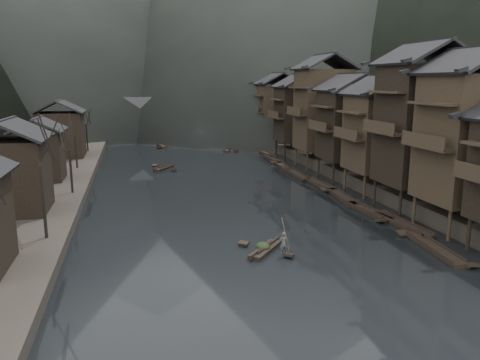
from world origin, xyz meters
name	(u,v)px	position (x,y,z in m)	size (l,w,h in m)	color
water	(264,241)	(0.00, 0.00, 0.00)	(300.00, 300.00, 0.00)	black
right_bank	(392,147)	(35.00, 40.00, 0.90)	(40.00, 200.00, 1.80)	#2D2823
stilt_houses	(357,109)	(17.28, 19.35, 9.04)	(9.00, 67.60, 16.45)	black
left_houses	(32,145)	(-20.50, 20.12, 5.66)	(8.10, 53.20, 8.73)	black
bare_trees	(54,146)	(-17.00, 11.64, 6.58)	(3.95, 60.94, 7.90)	black
moored_sampans	(318,184)	(11.93, 17.84, 0.20)	(3.12, 54.09, 0.47)	black
midriver_boats	(188,152)	(-0.46, 46.94, 0.20)	(15.96, 28.86, 0.45)	black
stone_bridge	(177,114)	(0.00, 72.00, 5.11)	(40.00, 6.00, 9.00)	#4C4C4F
hero_sampan	(265,249)	(-0.59, -2.41, 0.20)	(3.50, 3.99, 0.43)	black
cargo_heap	(263,242)	(-0.73, -2.25, 0.73)	(1.00, 1.31, 0.60)	black
boatman	(284,240)	(0.42, -3.63, 1.25)	(0.60, 0.39, 1.65)	#505052
bamboo_pole	(287,203)	(0.62, -3.63, 3.96)	(0.06, 0.06, 4.23)	#8C7A51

